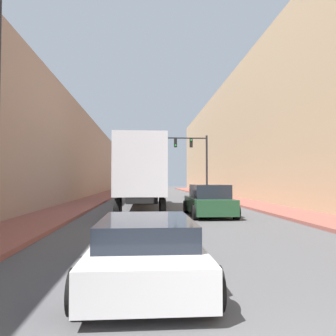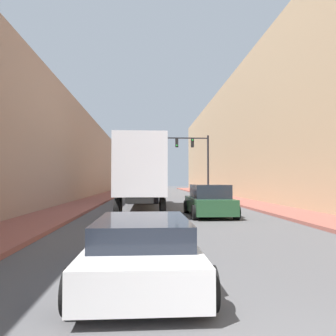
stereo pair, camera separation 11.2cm
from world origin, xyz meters
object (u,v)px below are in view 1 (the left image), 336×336
(suv_car, at_px, (209,201))
(traffic_signal_gantry, at_px, (190,153))
(sedan_car, at_px, (146,248))
(semi_truck, at_px, (141,173))

(suv_car, xyz_separation_m, traffic_signal_gantry, (1.35, 16.77, 3.90))
(sedan_car, bearing_deg, suv_car, 72.68)
(semi_truck, distance_m, suv_car, 5.63)
(semi_truck, relative_size, suv_car, 2.88)
(sedan_car, distance_m, traffic_signal_gantry, 28.00)
(sedan_car, bearing_deg, semi_truck, 90.99)
(sedan_car, bearing_deg, traffic_signal_gantry, 80.37)
(sedan_car, height_order, traffic_signal_gantry, traffic_signal_gantry)
(traffic_signal_gantry, bearing_deg, suv_car, -94.60)
(suv_car, distance_m, traffic_signal_gantry, 17.27)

